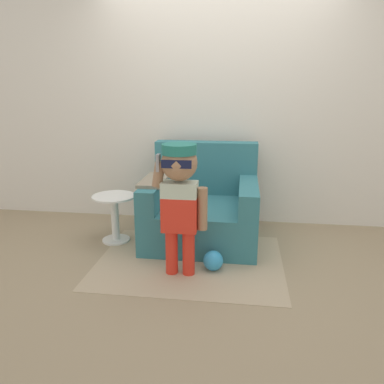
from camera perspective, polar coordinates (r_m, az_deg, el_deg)
name	(u,v)px	position (r m, az deg, el deg)	size (l,w,h in m)	color
ground_plane	(211,244)	(3.70, 2.92, -7.91)	(10.00, 10.00, 0.00)	#998466
wall_back	(219,105)	(4.15, 4.10, 13.12)	(10.00, 0.05, 2.60)	silver
armchair	(202,208)	(3.75, 1.57, -2.42)	(1.09, 1.02, 0.93)	teal
person_child	(180,190)	(2.89, -1.86, 0.32)	(0.44, 0.33, 1.07)	red
side_table	(115,214)	(3.75, -11.69, -3.26)	(0.42, 0.42, 0.47)	white
rug	(190,261)	(3.36, -0.30, -10.40)	(1.61, 1.28, 0.01)	tan
toy_ball	(213,261)	(3.18, 3.25, -10.40)	(0.17, 0.17, 0.17)	#3399D1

